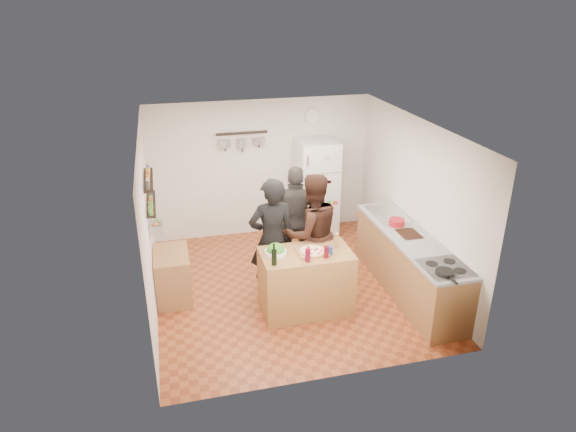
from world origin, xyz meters
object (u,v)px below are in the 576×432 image
object	(u,v)px
salt_canister	(330,250)
skillet	(445,272)
red_bowl	(397,222)
person_left	(272,239)
wine_bottle	(274,257)
fridge	(316,189)
prep_island	(306,281)
salad_bowl	(276,253)
pepper_mill	(337,242)
counter_run	(409,265)
person_back	(296,221)
person_center	(312,233)
wall_clock	(313,117)
side_table	(173,275)

from	to	relation	value
salt_canister	skillet	bearing A→B (deg)	-35.64
red_bowl	person_left	bearing A→B (deg)	-179.05
wine_bottle	fridge	size ratio (longest dim) A/B	0.12
prep_island	salad_bowl	xyz separation A→B (m)	(-0.42, 0.05, 0.49)
prep_island	pepper_mill	size ratio (longest dim) A/B	6.91
counter_run	fridge	distance (m)	2.46
person_back	pepper_mill	bearing A→B (deg)	120.88
person_center	red_bowl	size ratio (longest dim) A/B	7.79
wine_bottle	person_back	world-z (taller)	person_back
person_left	skillet	world-z (taller)	person_left
counter_run	pepper_mill	bearing A→B (deg)	-177.64
wine_bottle	person_left	bearing A→B (deg)	79.92
pepper_mill	red_bowl	bearing A→B (deg)	22.51
salad_bowl	red_bowl	distance (m)	2.05
person_back	red_bowl	xyz separation A→B (m)	(1.42, -0.60, 0.08)
person_left	person_center	distance (m)	0.61
person_back	person_center	bearing A→B (deg)	113.33
pepper_mill	person_back	xyz separation A→B (m)	(-0.29, 1.07, -0.11)
prep_island	wall_clock	distance (m)	3.33
side_table	prep_island	bearing A→B (deg)	-23.41
prep_island	person_center	size ratio (longest dim) A/B	0.68
salt_canister	fridge	bearing A→B (deg)	77.06
counter_run	side_table	size ratio (longest dim) A/B	3.29
counter_run	side_table	distance (m)	3.51
salad_bowl	pepper_mill	world-z (taller)	pepper_mill
counter_run	red_bowl	xyz separation A→B (m)	(-0.05, 0.42, 0.52)
pepper_mill	person_left	world-z (taller)	person_left
side_table	salad_bowl	bearing A→B (deg)	-27.82
prep_island	salad_bowl	size ratio (longest dim) A/B	4.16
wall_clock	counter_run	bearing A→B (deg)	-74.08
pepper_mill	person_back	size ratio (longest dim) A/B	0.10
salt_canister	counter_run	distance (m)	1.44
person_left	skillet	xyz separation A→B (m)	(1.90, -1.49, 0.02)
person_center	red_bowl	xyz separation A→B (m)	(1.34, -0.03, 0.05)
pepper_mill	fridge	xyz separation A→B (m)	(0.43, 2.35, -0.10)
skillet	red_bowl	bearing A→B (deg)	88.11
person_center	salad_bowl	bearing A→B (deg)	29.62
salad_bowl	red_bowl	world-z (taller)	red_bowl
prep_island	person_left	distance (m)	0.77
wine_bottle	wall_clock	world-z (taller)	wall_clock
prep_island	person_back	world-z (taller)	person_back
salad_bowl	wine_bottle	world-z (taller)	wine_bottle
salt_canister	counter_run	bearing A→B (deg)	9.34
person_left	fridge	size ratio (longest dim) A/B	1.03
person_left	person_center	xyz separation A→B (m)	(0.61, 0.06, -0.01)
person_left	wall_clock	distance (m)	2.85
person_back	counter_run	distance (m)	1.84
salad_bowl	wall_clock	bearing A→B (deg)	64.13
salad_bowl	skillet	bearing A→B (deg)	-28.34
red_bowl	fridge	size ratio (longest dim) A/B	0.13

